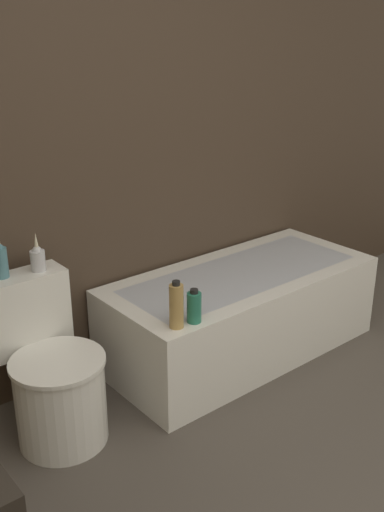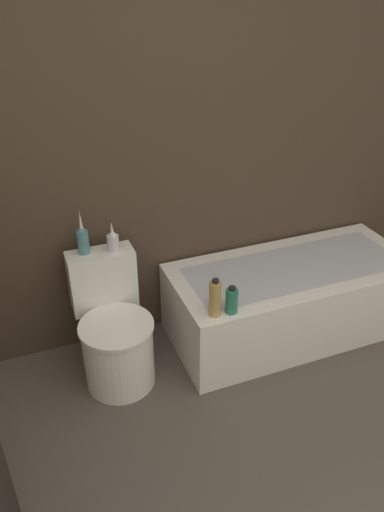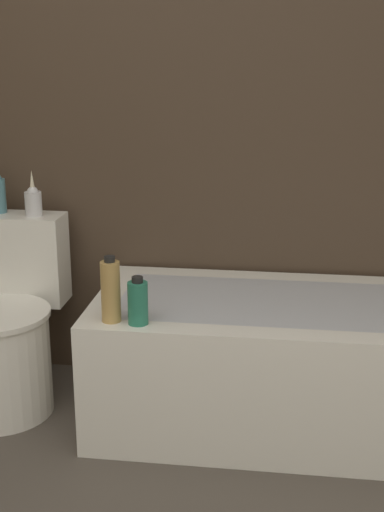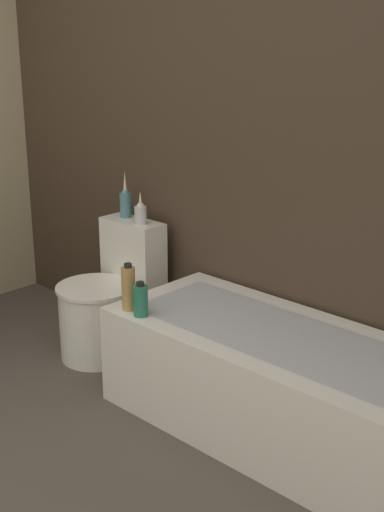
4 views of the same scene
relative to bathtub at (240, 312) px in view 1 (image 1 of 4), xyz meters
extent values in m
cube|color=#423326|center=(-0.78, 0.40, 1.05)|extent=(6.40, 0.06, 2.60)
cube|color=white|center=(0.00, 0.00, 0.00)|extent=(1.59, 0.70, 0.49)
cube|color=#B7BCC6|center=(0.00, 0.00, 0.24)|extent=(1.39, 0.50, 0.01)
cylinder|color=white|center=(-1.19, -0.07, -0.05)|extent=(0.41, 0.41, 0.40)
cylinder|color=white|center=(-1.19, -0.07, 0.16)|extent=(0.43, 0.43, 0.02)
cube|color=white|center=(-1.19, 0.22, 0.30)|extent=(0.39, 0.17, 0.37)
cylinder|color=teal|center=(-1.27, 0.25, 0.56)|extent=(0.07, 0.07, 0.14)
cylinder|color=silver|center=(-1.11, 0.21, 0.54)|extent=(0.07, 0.07, 0.10)
sphere|color=silver|center=(-1.11, 0.21, 0.58)|extent=(0.04, 0.04, 0.04)
cone|color=beige|center=(-1.11, 0.21, 0.63)|extent=(0.02, 0.02, 0.09)
cylinder|color=tan|center=(-0.67, -0.27, 0.35)|extent=(0.07, 0.07, 0.21)
cylinder|color=black|center=(-0.67, -0.27, 0.47)|extent=(0.04, 0.04, 0.02)
cylinder|color=#267259|center=(-0.58, -0.28, 0.32)|extent=(0.07, 0.07, 0.15)
cylinder|color=black|center=(-0.58, -0.28, 0.40)|extent=(0.04, 0.04, 0.02)
camera|label=1|loc=(-2.18, -2.21, 1.57)|focal=42.00mm
camera|label=2|loc=(-1.60, -2.27, 1.93)|focal=35.00mm
camera|label=3|loc=(-0.10, -2.49, 1.17)|focal=50.00mm
camera|label=4|loc=(1.72, -2.34, 1.56)|focal=50.00mm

